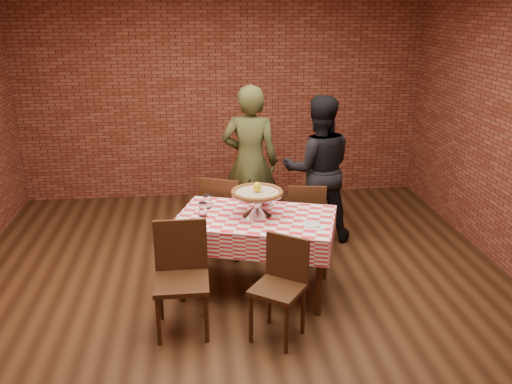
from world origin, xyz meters
TOP-DOWN VIEW (x-y plane):
  - ground at (0.00, 0.00)m, footprint 6.00×6.00m
  - back_wall at (0.00, 3.00)m, footprint 5.50×0.00m
  - table at (0.15, 0.18)m, footprint 1.61×1.24m
  - tablecloth at (0.15, 0.18)m, footprint 1.66×1.28m
  - pizza_stand at (0.17, 0.20)m, footprint 0.54×0.54m
  - pizza at (0.17, 0.20)m, footprint 0.54×0.54m
  - lemon at (0.17, 0.20)m, footprint 0.08×0.08m
  - water_glass_left at (-0.34, 0.24)m, footprint 0.10×0.10m
  - water_glass_right at (-0.29, 0.45)m, footprint 0.10×0.10m
  - side_plate at (0.62, -0.08)m, footprint 0.21×0.21m
  - sweetener_packet_a at (0.66, -0.20)m, footprint 0.06×0.05m
  - sweetener_packet_b at (0.70, -0.17)m, footprint 0.06×0.06m
  - condiment_caddy at (0.28, 0.43)m, footprint 0.10×0.08m
  - chair_near_left at (-0.53, -0.46)m, footprint 0.45×0.45m
  - chair_near_right at (0.24, -0.65)m, footprint 0.53×0.53m
  - chair_far_left at (-0.08, 1.02)m, footprint 0.57×0.57m
  - chair_far_right at (0.76, 0.84)m, footprint 0.44×0.44m
  - diner_olive at (0.23, 1.53)m, footprint 0.72×0.54m
  - diner_black at (0.98, 1.33)m, footprint 0.85×0.68m

SIDE VIEW (x-z plane):
  - ground at x=0.00m, z-range 0.00..0.00m
  - table at x=0.15m, z-range 0.00..0.75m
  - chair_near_right at x=0.24m, z-range 0.00..0.86m
  - chair_far_right at x=0.76m, z-range 0.00..0.87m
  - chair_far_left at x=-0.08m, z-range 0.00..0.92m
  - chair_near_left at x=-0.53m, z-range 0.00..0.93m
  - tablecloth at x=0.15m, z-range 0.51..0.76m
  - sweetener_packet_a at x=0.66m, z-range 0.76..0.76m
  - sweetener_packet_b at x=0.70m, z-range 0.76..0.76m
  - side_plate at x=0.62m, z-range 0.76..0.77m
  - water_glass_left at x=-0.34m, z-range 0.76..0.89m
  - water_glass_right at x=-0.29m, z-range 0.76..0.89m
  - condiment_caddy at x=0.28m, z-range 0.76..0.90m
  - diner_black at x=0.98m, z-range 0.00..1.68m
  - pizza_stand at x=0.17m, z-range 0.76..0.97m
  - diner_olive at x=0.23m, z-range 0.00..1.78m
  - pizza at x=0.17m, z-range 0.96..1.00m
  - lemon at x=0.17m, z-range 0.99..1.08m
  - back_wall at x=0.00m, z-range -1.30..4.20m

